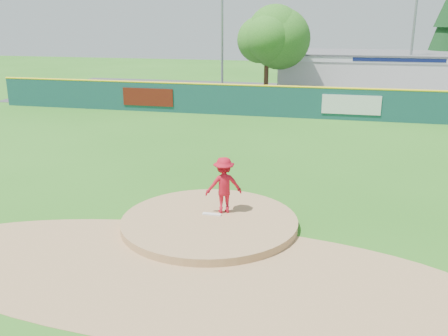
% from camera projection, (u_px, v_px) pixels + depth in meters
% --- Properties ---
extents(ground, '(120.00, 120.00, 0.00)m').
position_uv_depth(ground, '(209.00, 226.00, 15.62)').
color(ground, '#286B19').
rests_on(ground, ground).
extents(pitchers_mound, '(5.50, 5.50, 0.50)m').
position_uv_depth(pitchers_mound, '(209.00, 226.00, 15.62)').
color(pitchers_mound, '#9E774C').
rests_on(pitchers_mound, ground).
extents(pitching_rubber, '(0.60, 0.15, 0.04)m').
position_uv_depth(pitching_rubber, '(212.00, 214.00, 15.82)').
color(pitching_rubber, white).
rests_on(pitching_rubber, pitchers_mound).
extents(infield_dirt_arc, '(15.40, 15.40, 0.01)m').
position_uv_depth(infield_dirt_arc, '(180.00, 271.00, 12.83)').
color(infield_dirt_arc, '#9E774C').
rests_on(infield_dirt_arc, ground).
extents(parking_lot, '(44.00, 16.00, 0.02)m').
position_uv_depth(parking_lot, '(293.00, 96.00, 40.77)').
color(parking_lot, '#38383A').
rests_on(parking_lot, ground).
extents(pitcher, '(1.35, 1.09, 1.82)m').
position_uv_depth(pitcher, '(224.00, 185.00, 15.81)').
color(pitcher, '#AF0F21').
rests_on(pitcher, pitchers_mound).
extents(van, '(5.04, 2.74, 1.34)m').
position_uv_depth(van, '(298.00, 96.00, 36.35)').
color(van, silver).
rests_on(van, parking_lot).
extents(pool_building_grp, '(15.20, 8.20, 3.31)m').
position_uv_depth(pool_building_grp, '(369.00, 71.00, 43.63)').
color(pool_building_grp, silver).
rests_on(pool_building_grp, ground).
extents(fence_banners, '(17.10, 0.04, 1.20)m').
position_uv_depth(fence_banners, '(245.00, 101.00, 32.52)').
color(fence_banners, '#58150C').
rests_on(fence_banners, ground).
extents(playground_slide, '(0.93, 2.61, 1.44)m').
position_uv_depth(playground_slide, '(134.00, 91.00, 38.73)').
color(playground_slide, '#1823CD').
rests_on(playground_slide, ground).
extents(outfield_fence, '(40.00, 0.14, 2.07)m').
position_uv_depth(outfield_fence, '(281.00, 101.00, 32.07)').
color(outfield_fence, '#144140').
rests_on(outfield_fence, ground).
extents(deciduous_tree, '(5.60, 5.60, 7.36)m').
position_uv_depth(deciduous_tree, '(267.00, 40.00, 38.01)').
color(deciduous_tree, '#382314').
rests_on(deciduous_tree, ground).
extents(light_pole_left, '(1.75, 0.25, 11.00)m').
position_uv_depth(light_pole_left, '(222.00, 19.00, 40.31)').
color(light_pole_left, gray).
rests_on(light_pole_left, ground).
extents(light_pole_right, '(1.75, 0.25, 10.00)m').
position_uv_depth(light_pole_right, '(414.00, 26.00, 39.05)').
color(light_pole_right, gray).
rests_on(light_pole_right, ground).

